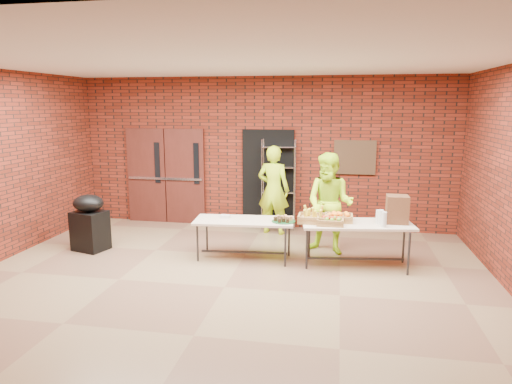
# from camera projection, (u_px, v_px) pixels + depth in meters

# --- Properties ---
(room) EXTENTS (8.08, 7.08, 3.28)m
(room) POSITION_uv_depth(u_px,v_px,m) (223.00, 179.00, 6.33)
(room) COLOR brown
(room) RESTS_ON ground
(double_doors) EXTENTS (1.78, 0.12, 2.10)m
(double_doors) POSITION_uv_depth(u_px,v_px,m) (166.00, 176.00, 10.14)
(double_doors) COLOR #481B14
(double_doors) RESTS_ON room
(dark_doorway) EXTENTS (1.10, 0.06, 2.10)m
(dark_doorway) POSITION_uv_depth(u_px,v_px,m) (268.00, 179.00, 9.76)
(dark_doorway) COLOR black
(dark_doorway) RESTS_ON room
(bronze_plaque) EXTENTS (0.85, 0.04, 0.70)m
(bronze_plaque) POSITION_uv_depth(u_px,v_px,m) (355.00, 157.00, 9.34)
(bronze_plaque) COLOR #47301C
(bronze_plaque) RESTS_ON room
(wire_rack) EXTENTS (0.72, 0.32, 1.91)m
(wire_rack) POSITION_uv_depth(u_px,v_px,m) (279.00, 185.00, 9.60)
(wire_rack) COLOR #B0AFB6
(wire_rack) RESTS_ON room
(table_left) EXTENTS (1.73, 0.84, 0.69)m
(table_left) POSITION_uv_depth(u_px,v_px,m) (244.00, 223.00, 7.76)
(table_left) COLOR beige
(table_left) RESTS_ON room
(table_right) EXTENTS (1.85, 0.97, 0.73)m
(table_right) POSITION_uv_depth(u_px,v_px,m) (357.00, 227.00, 7.40)
(table_right) COLOR beige
(table_right) RESTS_ON room
(basket_bananas) EXTENTS (0.49, 0.38, 0.15)m
(basket_bananas) POSITION_uv_depth(u_px,v_px,m) (313.00, 218.00, 7.43)
(basket_bananas) COLOR #AA8544
(basket_bananas) RESTS_ON table_right
(basket_oranges) EXTENTS (0.45, 0.35, 0.14)m
(basket_oranges) POSITION_uv_depth(u_px,v_px,m) (339.00, 217.00, 7.49)
(basket_oranges) COLOR #AA8544
(basket_oranges) RESTS_ON table_right
(basket_apples) EXTENTS (0.42, 0.33, 0.13)m
(basket_apples) POSITION_uv_depth(u_px,v_px,m) (330.00, 221.00, 7.26)
(basket_apples) COLOR #AA8544
(basket_apples) RESTS_ON table_right
(muffin_tray) EXTENTS (0.40, 0.40, 0.10)m
(muffin_tray) POSITION_uv_depth(u_px,v_px,m) (284.00, 219.00, 7.61)
(muffin_tray) COLOR #134A21
(muffin_tray) RESTS_ON table_left
(napkin_box) EXTENTS (0.16, 0.11, 0.05)m
(napkin_box) POSITION_uv_depth(u_px,v_px,m) (225.00, 216.00, 7.86)
(napkin_box) COLOR silver
(napkin_box) RESTS_ON table_left
(coffee_dispenser) EXTENTS (0.34, 0.31, 0.45)m
(coffee_dispenser) POSITION_uv_depth(u_px,v_px,m) (397.00, 209.00, 7.35)
(coffee_dispenser) COLOR brown
(coffee_dispenser) RESTS_ON table_right
(cup_stack_front) EXTENTS (0.08, 0.08, 0.25)m
(cup_stack_front) POSITION_uv_depth(u_px,v_px,m) (381.00, 217.00, 7.24)
(cup_stack_front) COLOR silver
(cup_stack_front) RESTS_ON table_right
(cup_stack_mid) EXTENTS (0.08, 0.08, 0.24)m
(cup_stack_mid) POSITION_uv_depth(u_px,v_px,m) (384.00, 220.00, 7.11)
(cup_stack_mid) COLOR silver
(cup_stack_mid) RESTS_ON table_right
(cup_stack_back) EXTENTS (0.07, 0.07, 0.22)m
(cup_stack_back) POSITION_uv_depth(u_px,v_px,m) (378.00, 217.00, 7.35)
(cup_stack_back) COLOR silver
(cup_stack_back) RESTS_ON table_right
(covered_grill) EXTENTS (0.67, 0.60, 1.02)m
(covered_grill) POSITION_uv_depth(u_px,v_px,m) (90.00, 222.00, 8.26)
(covered_grill) COLOR black
(covered_grill) RESTS_ON room
(volunteer_woman) EXTENTS (0.73, 0.55, 1.81)m
(volunteer_woman) POSITION_uv_depth(u_px,v_px,m) (273.00, 190.00, 9.27)
(volunteer_woman) COLOR #BDF11A
(volunteer_woman) RESTS_ON room
(volunteer_man) EXTENTS (1.05, 0.93, 1.79)m
(volunteer_man) POSITION_uv_depth(u_px,v_px,m) (330.00, 204.00, 8.02)
(volunteer_man) COLOR #BDF11A
(volunteer_man) RESTS_ON room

